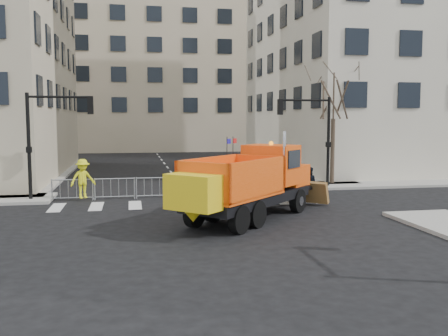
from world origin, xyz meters
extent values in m
plane|color=black|center=(0.00, 0.00, 0.00)|extent=(120.00, 120.00, 0.00)
cube|color=gray|center=(0.00, 8.50, 0.07)|extent=(64.00, 5.00, 0.15)
cube|color=#B7AB8C|center=(0.00, 52.00, 12.00)|extent=(30.00, 18.00, 24.00)
cylinder|color=black|center=(-8.00, 7.50, 2.70)|extent=(0.18, 0.18, 5.40)
cylinder|color=black|center=(8.50, 9.50, 2.70)|extent=(0.18, 0.18, 5.40)
cube|color=black|center=(1.71, 1.20, 0.90)|extent=(6.31, 6.43, 0.43)
cylinder|color=black|center=(2.70, 3.67, 0.52)|extent=(0.96, 0.98, 1.04)
cylinder|color=black|center=(4.14, 2.29, 0.52)|extent=(0.96, 0.98, 1.04)
cylinder|color=black|center=(0.14, 1.00, 0.52)|extent=(0.96, 0.98, 1.04)
cylinder|color=black|center=(1.57, -0.38, 0.52)|extent=(0.96, 0.98, 1.04)
cylinder|color=black|center=(-0.72, 0.11, 0.52)|extent=(0.96, 0.98, 1.04)
cylinder|color=black|center=(0.72, -1.27, 0.52)|extent=(0.96, 0.98, 1.04)
cube|color=#F24E0D|center=(3.82, 3.39, 1.56)|extent=(2.49, 2.47, 0.95)
cube|color=#F24E0D|center=(2.96, 2.50, 2.13)|extent=(2.62, 2.61, 1.71)
cylinder|color=silver|center=(3.19, 1.30, 2.47)|extent=(0.13, 0.13, 2.28)
cube|color=#F24E0D|center=(0.79, 0.24, 1.90)|extent=(4.60, 4.65, 1.56)
cube|color=yellow|center=(-0.98, -1.60, 1.61)|extent=(2.02, 2.00, 1.23)
cube|color=brown|center=(4.93, 4.55, 0.62)|extent=(2.57, 2.50, 1.07)
imported|color=black|center=(4.69, 4.23, 0.85)|extent=(0.74, 0.70, 1.69)
imported|color=black|center=(5.89, 5.65, 0.83)|extent=(1.01, 0.93, 1.67)
imported|color=black|center=(4.41, 5.63, 0.90)|extent=(1.05, 1.06, 1.80)
imported|color=yellow|center=(-5.44, 7.23, 1.13)|extent=(1.46, 1.20, 1.97)
cube|color=maroon|center=(3.06, 6.54, 0.70)|extent=(0.58, 0.55, 1.10)
camera|label=1|loc=(-3.07, -18.45, 4.12)|focal=40.00mm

